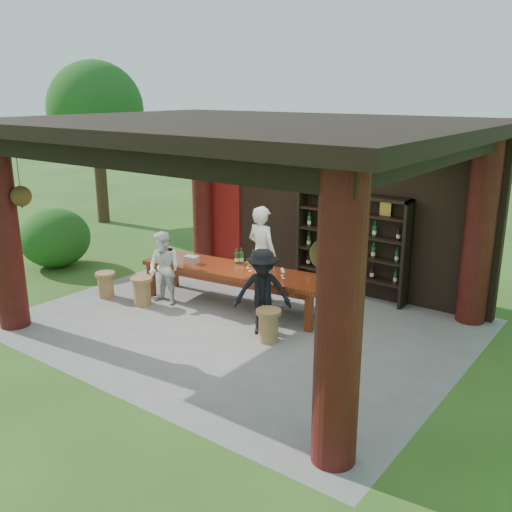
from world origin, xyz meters
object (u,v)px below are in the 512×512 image
Objects in this scene: guest_woman at (164,268)px; stool_near_right at (269,325)px; tasting_table at (235,274)px; host at (262,253)px; stool_near_left at (142,290)px; wine_shelf at (351,245)px; stool_far_left at (106,284)px; napkin_basket at (191,260)px; guest_man at (263,292)px.

stool_near_right is at bearing -5.01° from guest_woman.
tasting_table is 0.72m from host.
stool_near_right is (2.88, 0.10, -0.00)m from stool_near_left.
stool_far_left is at bearing -141.80° from wine_shelf.
stool_near_right is 3.78m from stool_far_left.
stool_far_left is 0.36× the size of guest_woman.
stool_near_left is at bearing 53.24° from host.
stool_near_right is 2.63m from guest_woman.
napkin_basket is (-2.29, 0.66, 0.53)m from stool_near_right.
guest_woman is (-1.17, -0.67, 0.06)m from tasting_table.
stool_far_left is at bearing 153.35° from guest_man.
host is at bearing -136.12° from wine_shelf.
stool_near_right is 0.29× the size of host.
guest_woman is at bearing 21.23° from stool_far_left.
wine_shelf is 1.76m from host.
napkin_basket is at bearing 52.05° from stool_near_left.
napkin_basket reaches higher than stool_far_left.
host is 1.36m from napkin_basket.
guest_woman is at bearing -150.05° from tasting_table.
wine_shelf is at bearing -127.73° from host.
tasting_table is 2.02× the size of host.
stool_near_left is at bearing -178.11° from stool_near_right.
stool_near_left is at bearing -145.82° from tasting_table.
wine_shelf is 1.26× the size of host.
stool_far_left is 3.56m from guest_man.
host reaches higher than guest_man.
wine_shelf is at bearing 38.20° from stool_far_left.
stool_far_left is at bearing 43.36° from host.
stool_near_right is at bearing -16.14° from napkin_basket.
guest_man is (1.15, -0.68, 0.10)m from tasting_table.
tasting_table is at bearing 147.73° from stool_near_right.
guest_man is at bearing 134.89° from host.
wine_shelf reaches higher than stool_far_left.
host is at bearing 44.24° from guest_woman.
wine_shelf is at bearing 49.43° from guest_man.
stool_near_right is 0.57m from guest_man.
guest_man is (2.31, -0.01, 0.03)m from guest_woman.
stool_far_left is 0.27× the size of host.
guest_woman is 5.39× the size of napkin_basket.
stool_far_left is (-3.79, -2.98, -0.76)m from wine_shelf.
guest_man is at bearing -30.79° from tasting_table.
guest_woman reaches higher than stool_near_right.
tasting_table is 1.34m from guest_man.
wine_shelf is 2.57m from guest_man.
wine_shelf is at bearing 89.66° from stool_near_right.
stool_near_right is at bearing -71.92° from guest_man.
guest_woman is at bearing 47.36° from stool_near_left.
guest_man is 2.07m from napkin_basket.
guest_woman is at bearing 52.66° from host.
stool_near_left is at bearing 8.93° from stool_far_left.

